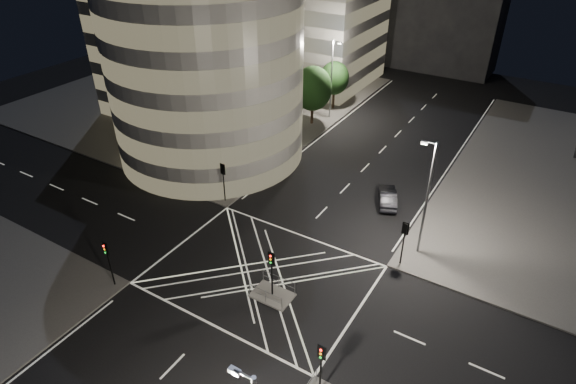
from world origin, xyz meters
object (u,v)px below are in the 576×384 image
Objects in this scene: traffic_signal_island at (272,266)px; street_lamp_right_far at (427,196)px; traffic_signal_fr at (404,235)px; traffic_signal_nl at (108,256)px; street_lamp_left_far at (332,77)px; traffic_signal_nr at (321,360)px; traffic_signal_fl at (223,175)px; sedan at (387,197)px; central_island at (272,295)px; street_lamp_left_near at (249,128)px.

street_lamp_right_far reaches higher than traffic_signal_island.
traffic_signal_island is (-6.80, -8.30, 0.00)m from traffic_signal_fr.
street_lamp_left_far is (-0.64, 36.80, 2.63)m from traffic_signal_nl.
traffic_signal_fl is at bearing 142.31° from traffic_signal_nr.
traffic_signal_fl reaches higher than sedan.
traffic_signal_fl is 22.24m from traffic_signal_nr.
traffic_signal_nl is at bearing 180.00° from traffic_signal_nr.
central_island is 0.30× the size of street_lamp_left_far.
traffic_signal_fl is 18.55m from street_lamp_right_far.
sedan reaches higher than central_island.
traffic_signal_nr is 26.32m from street_lamp_left_near.
central_island is 0.75× the size of traffic_signal_island.
traffic_signal_island is (-6.80, 5.30, 0.00)m from traffic_signal_nr.
traffic_signal_nr is at bearing -37.69° from traffic_signal_fl.
traffic_signal_island is 0.40× the size of street_lamp_right_far.
street_lamp_left_far is at bearing 90.99° from traffic_signal_nl.
traffic_signal_fl and traffic_signal_nl have the same top height.
traffic_signal_fr is at bearing -15.92° from street_lamp_left_near.
traffic_signal_nr is 0.89× the size of sedan.
traffic_signal_fl is at bearing -83.03° from street_lamp_left_near.
street_lamp_left_far reaches higher than traffic_signal_island.
street_lamp_right_far is (7.44, 10.50, 2.63)m from traffic_signal_island.
street_lamp_right_far is (0.64, 2.20, 2.63)m from traffic_signal_fr.
street_lamp_left_near reaches higher than traffic_signal_nl.
traffic_signal_fr is 0.89× the size of sedan.
traffic_signal_fl is at bearing 142.46° from central_island.
traffic_signal_nr is at bearing -90.00° from traffic_signal_fr.
traffic_signal_fr is at bearing 0.00° from traffic_signal_fl.
traffic_signal_nr is 41.15m from street_lamp_left_far.
street_lamp_left_near is at bearing -13.86° from sedan.
traffic_signal_fl is 15.65m from sedan.
traffic_signal_fl is 1.00× the size of traffic_signal_fr.
street_lamp_left_far reaches higher than central_island.
sedan is (13.38, 21.44, -2.17)m from traffic_signal_nl.
traffic_signal_fl is 0.40× the size of street_lamp_left_far.
traffic_signal_fl is 0.40× the size of street_lamp_right_far.
traffic_signal_fl is 0.89× the size of sedan.
traffic_signal_fr is at bearing -51.83° from street_lamp_left_far.
street_lamp_left_near is at bearing 164.08° from traffic_signal_fr.
traffic_signal_fr is at bearing 50.67° from traffic_signal_island.
central_island is at bearing 0.00° from traffic_signal_island.
street_lamp_right_far reaches higher than traffic_signal_fl.
traffic_signal_nl is 18.99m from street_lamp_left_near.
traffic_signal_fl is at bearing 90.00° from traffic_signal_nl.
traffic_signal_nr is (17.60, -13.60, 0.00)m from traffic_signal_fl.
traffic_signal_nr and traffic_signal_island have the same top height.
traffic_signal_nr is 0.40× the size of street_lamp_left_far.
traffic_signal_island is at bearing -49.73° from street_lamp_left_near.
street_lamp_right_far is at bearing 87.70° from traffic_signal_nr.
traffic_signal_fr and traffic_signal_island have the same top height.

